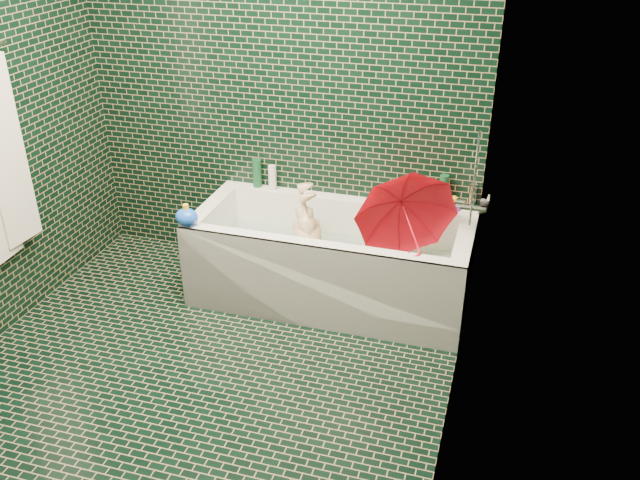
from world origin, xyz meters
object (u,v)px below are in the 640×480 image
(bathtub, at_px, (331,269))
(umbrella, at_px, (410,226))
(child, at_px, (313,254))
(rubber_duck, at_px, (449,204))
(bath_toy, at_px, (187,217))

(bathtub, xyz_separation_m, umbrella, (0.49, -0.06, 0.40))
(child, bearing_deg, umbrella, 66.39)
(umbrella, xyz_separation_m, rubber_duck, (0.17, 0.41, -0.02))
(child, distance_m, bath_toy, 0.81)
(child, relative_size, rubber_duck, 7.23)
(bathtub, bearing_deg, child, -172.94)
(bathtub, distance_m, umbrella, 0.64)
(rubber_duck, height_order, bath_toy, bath_toy)
(umbrella, distance_m, bath_toy, 1.31)
(rubber_duck, xyz_separation_m, bath_toy, (-1.46, -0.67, 0.02))
(child, xyz_separation_m, umbrella, (0.60, -0.05, 0.30))
(child, bearing_deg, bath_toy, -85.58)
(child, relative_size, umbrella, 1.49)
(bathtub, relative_size, umbrella, 2.90)
(bathtub, height_order, child, bathtub)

